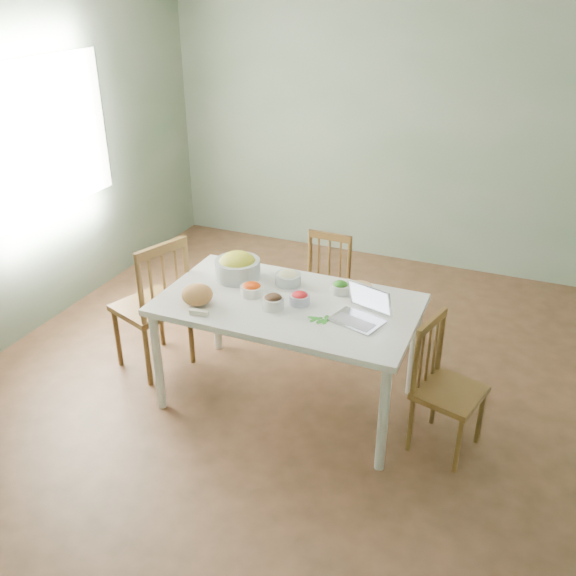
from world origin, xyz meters
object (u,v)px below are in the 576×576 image
at_px(dining_table, 288,353).
at_px(bread_boule, 197,295).
at_px(chair_left, 151,303).
at_px(laptop, 357,307).
at_px(chair_right, 450,389).
at_px(chair_far, 321,292).
at_px(bowl_squash, 238,266).

bearing_deg(dining_table, bread_boule, -154.80).
bearing_deg(chair_left, bread_boule, 84.43).
bearing_deg(laptop, dining_table, -171.91).
bearing_deg(chair_right, chair_left, 102.64).
bearing_deg(chair_left, chair_far, 147.78).
relative_size(dining_table, bread_boule, 8.28).
xyz_separation_m(chair_far, bowl_squash, (-0.39, -0.63, 0.43)).
bearing_deg(dining_table, chair_far, 94.76).
xyz_separation_m(bread_boule, laptop, (1.00, 0.17, 0.04)).
bearing_deg(bowl_squash, chair_far, 58.62).
relative_size(dining_table, chair_left, 1.59).
xyz_separation_m(dining_table, bread_boule, (-0.52, -0.25, 0.45)).
distance_m(dining_table, chair_right, 1.08).
xyz_separation_m(chair_left, bread_boule, (0.57, -0.27, 0.32)).
distance_m(dining_table, chair_left, 1.10).
distance_m(chair_far, chair_left, 1.30).
bearing_deg(laptop, chair_right, 17.86).
xyz_separation_m(dining_table, laptop, (0.48, -0.07, 0.49)).
bearing_deg(dining_table, laptop, -8.59).
relative_size(dining_table, laptop, 5.50).
bearing_deg(laptop, chair_far, 138.23).
relative_size(chair_left, chair_right, 1.20).
height_order(chair_right, bread_boule, bread_boule).
height_order(chair_far, bowl_squash, bowl_squash).
xyz_separation_m(chair_far, chair_left, (-1.02, -0.80, 0.09)).
relative_size(chair_right, bread_boule, 4.34).
height_order(dining_table, chair_far, chair_far).
bearing_deg(dining_table, bowl_squash, 157.49).
relative_size(chair_right, laptop, 2.89).
height_order(chair_right, bowl_squash, bowl_squash).
distance_m(bread_boule, bowl_squash, 0.44).
height_order(chair_far, laptop, laptop).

